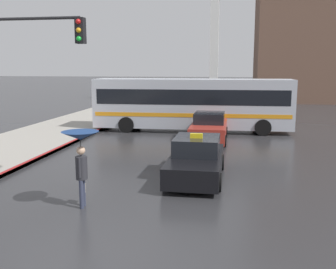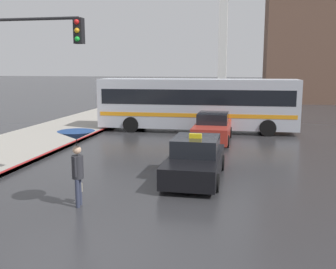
{
  "view_description": "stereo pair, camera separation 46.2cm",
  "coord_description": "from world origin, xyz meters",
  "px_view_note": "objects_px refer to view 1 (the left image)",
  "views": [
    {
      "loc": [
        3.02,
        -6.84,
        3.97
      ],
      "look_at": [
        0.51,
        7.83,
        1.4
      ],
      "focal_mm": 42.0,
      "sensor_mm": 36.0,
      "label": 1
    },
    {
      "loc": [
        3.47,
        -6.76,
        3.97
      ],
      "look_at": [
        0.51,
        7.83,
        1.4
      ],
      "focal_mm": 42.0,
      "sensor_mm": 36.0,
      "label": 2
    }
  ],
  "objects_px": {
    "pedestrian_with_umbrella": "(81,147)",
    "taxi": "(196,160)",
    "monument_cross": "(215,5)",
    "sedan_red": "(209,128)",
    "city_bus": "(192,102)",
    "traffic_light": "(15,64)"
  },
  "relations": [
    {
      "from": "pedestrian_with_umbrella",
      "to": "monument_cross",
      "type": "bearing_deg",
      "value": -10.18
    },
    {
      "from": "monument_cross",
      "to": "pedestrian_with_umbrella",
      "type": "bearing_deg",
      "value": -93.04
    },
    {
      "from": "city_bus",
      "to": "pedestrian_with_umbrella",
      "type": "xyz_separation_m",
      "value": [
        -1.6,
        -14.09,
        -0.05
      ]
    },
    {
      "from": "city_bus",
      "to": "monument_cross",
      "type": "xyz_separation_m",
      "value": [
        0.2,
        19.93,
        8.72
      ]
    },
    {
      "from": "sedan_red",
      "to": "monument_cross",
      "type": "distance_m",
      "value": 25.24
    },
    {
      "from": "city_bus",
      "to": "pedestrian_with_umbrella",
      "type": "distance_m",
      "value": 14.18
    },
    {
      "from": "sedan_red",
      "to": "taxi",
      "type": "bearing_deg",
      "value": 90.17
    },
    {
      "from": "taxi",
      "to": "monument_cross",
      "type": "bearing_deg",
      "value": -87.93
    },
    {
      "from": "city_bus",
      "to": "traffic_light",
      "type": "distance_m",
      "value": 13.22
    },
    {
      "from": "pedestrian_with_umbrella",
      "to": "traffic_light",
      "type": "xyz_separation_m",
      "value": [
        -2.93,
        1.88,
        2.31
      ]
    },
    {
      "from": "sedan_red",
      "to": "pedestrian_with_umbrella",
      "type": "relative_size",
      "value": 2.05
    },
    {
      "from": "taxi",
      "to": "monument_cross",
      "type": "relative_size",
      "value": 0.24
    },
    {
      "from": "taxi",
      "to": "pedestrian_with_umbrella",
      "type": "distance_m",
      "value": 4.71
    },
    {
      "from": "taxi",
      "to": "city_bus",
      "type": "distance_m",
      "value": 10.69
    },
    {
      "from": "pedestrian_with_umbrella",
      "to": "traffic_light",
      "type": "bearing_deg",
      "value": 50.22
    },
    {
      "from": "pedestrian_with_umbrella",
      "to": "city_bus",
      "type": "bearing_deg",
      "value": -13.63
    },
    {
      "from": "pedestrian_with_umbrella",
      "to": "taxi",
      "type": "bearing_deg",
      "value": -46.52
    },
    {
      "from": "sedan_red",
      "to": "traffic_light",
      "type": "distance_m",
      "value": 11.16
    },
    {
      "from": "city_bus",
      "to": "traffic_light",
      "type": "height_order",
      "value": "traffic_light"
    },
    {
      "from": "sedan_red",
      "to": "city_bus",
      "type": "xyz_separation_m",
      "value": [
        -1.28,
        3.3,
        1.09
      ]
    },
    {
      "from": "traffic_light",
      "to": "monument_cross",
      "type": "distance_m",
      "value": 33.13
    },
    {
      "from": "traffic_light",
      "to": "taxi",
      "type": "bearing_deg",
      "value": 15.9
    }
  ]
}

